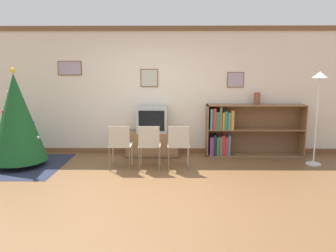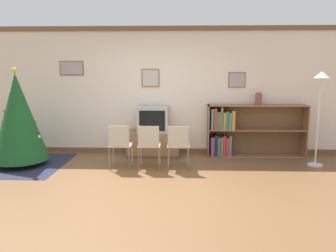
% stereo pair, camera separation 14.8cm
% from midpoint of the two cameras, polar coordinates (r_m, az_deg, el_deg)
% --- Properties ---
extents(ground_plane, '(24.00, 24.00, 0.00)m').
position_cam_midpoint_polar(ground_plane, '(5.15, -4.56, -10.75)').
color(ground_plane, brown).
extents(wall_back, '(9.07, 0.11, 2.70)m').
position_cam_midpoint_polar(wall_back, '(7.08, -3.08, 6.10)').
color(wall_back, silver).
rests_on(wall_back, ground_plane).
extents(area_rug, '(1.62, 1.75, 0.01)m').
position_cam_midpoint_polar(area_rug, '(6.90, -24.90, -6.28)').
color(area_rug, '#23283D').
rests_on(area_rug, ground_plane).
extents(christmas_tree, '(1.03, 1.03, 1.84)m').
position_cam_midpoint_polar(christmas_tree, '(6.72, -25.45, 1.26)').
color(christmas_tree, maroon).
rests_on(christmas_tree, area_rug).
extents(tv_console, '(1.08, 0.51, 0.53)m').
position_cam_midpoint_polar(tv_console, '(6.92, -3.34, -3.10)').
color(tv_console, brown).
rests_on(tv_console, ground_plane).
extents(television, '(0.63, 0.49, 0.53)m').
position_cam_midpoint_polar(television, '(6.82, -3.39, 1.21)').
color(television, '#9E9E99').
rests_on(television, tv_console).
extents(folding_chair_left, '(0.40, 0.40, 0.82)m').
position_cam_midpoint_polar(folding_chair_left, '(6.02, -9.07, -3.12)').
color(folding_chair_left, '#BCB29E').
rests_on(folding_chair_left, ground_plane).
extents(folding_chair_center, '(0.40, 0.40, 0.82)m').
position_cam_midpoint_polar(folding_chair_center, '(5.95, -3.99, -3.17)').
color(folding_chair_center, '#BCB29E').
rests_on(folding_chair_center, ground_plane).
extents(folding_chair_right, '(0.40, 0.40, 0.82)m').
position_cam_midpoint_polar(folding_chair_right, '(5.93, 1.16, -3.19)').
color(folding_chair_right, '#BCB29E').
rests_on(folding_chair_right, ground_plane).
extents(bookshelf, '(2.04, 0.36, 1.08)m').
position_cam_midpoint_polar(bookshelf, '(7.06, 11.29, -0.79)').
color(bookshelf, olive).
rests_on(bookshelf, ground_plane).
extents(vase, '(0.13, 0.13, 0.26)m').
position_cam_midpoint_polar(vase, '(7.10, 14.66, 4.69)').
color(vase, brown).
rests_on(vase, bookshelf).
extents(standing_lamp, '(0.28, 0.28, 1.77)m').
position_cam_midpoint_polar(standing_lamp, '(6.69, 24.18, 5.14)').
color(standing_lamp, silver).
rests_on(standing_lamp, ground_plane).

